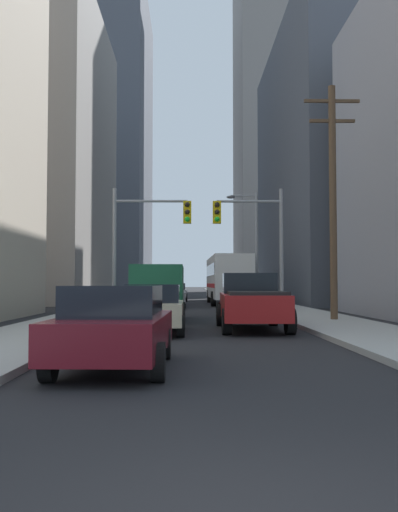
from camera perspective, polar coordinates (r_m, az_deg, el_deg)
name	(u,v)px	position (r m, az deg, el deg)	size (l,w,h in m)	color
sidewalk_left	(141,299)	(53.56, -5.86, -4.28)	(3.18, 160.00, 0.15)	#9E9E99
sidewalk_right	(245,299)	(53.65, 4.67, -4.28)	(3.18, 160.00, 0.15)	#9E9E99
city_bus	(228,278)	(40.97, 2.88, -2.19)	(2.67, 11.53, 3.40)	silver
pickup_truck_red	(252,302)	(19.13, 5.30, -4.60)	(2.20, 5.46, 1.90)	maroon
cargo_van_green	(159,290)	(23.66, -4.03, -3.38)	(2.16, 5.22, 2.26)	#195938
sedan_maroon	(114,327)	(10.46, -8.50, -7.06)	(1.96, 4.27, 1.52)	maroon
sedan_beige	(154,308)	(17.71, -4.58, -5.28)	(1.95, 4.21, 1.52)	#C6B793
sedan_grey	(170,295)	(35.79, -2.91, -3.97)	(1.95, 4.26, 1.52)	slate
sedan_silver	(176,292)	(48.26, -2.33, -3.64)	(1.95, 4.23, 1.52)	#B7BABF
sedan_blue	(171,294)	(41.37, -2.88, -3.80)	(1.95, 4.25, 1.52)	navy
traffic_signal_near_left	(148,230)	(26.67, -5.16, 2.62)	(3.69, 0.44, 6.00)	gray
traffic_signal_near_right	(252,231)	(26.76, 5.34, 2.56)	(3.32, 0.44, 6.00)	gray
utility_pole_right	(333,197)	(23.01, 13.31, 5.83)	(2.20, 0.28, 9.37)	brown
street_lamp_right	(252,238)	(37.37, 5.33, 1.81)	(2.06, 0.32, 7.50)	gray
building_left_far_tower	(75,144)	(95.35, -12.36, 10.96)	(23.26, 27.83, 47.95)	#4C515B
building_right_far_highrise	(282,122)	(100.61, 8.38, 13.21)	(15.42, 18.87, 58.18)	gray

